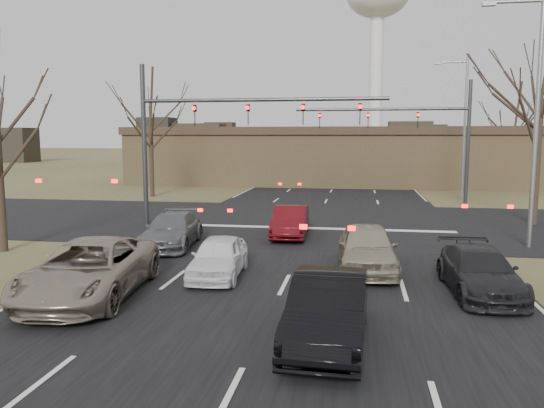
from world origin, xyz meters
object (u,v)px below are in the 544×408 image
(building, at_px, (357,156))
(car_black_hatch, at_px, (328,309))
(car_grey_ahead, at_px, (172,230))
(car_silver_ahead, at_px, (367,248))
(mast_arm_far, at_px, (423,128))
(streetlight_right_near, at_px, (532,107))
(streetlight_right_far, at_px, (462,120))
(car_silver_suv, at_px, (89,270))
(water_tower, at_px, (378,4))
(car_red_ahead, at_px, (290,222))
(car_charcoal_sedan, at_px, (480,272))
(car_white_sedan, at_px, (219,257))
(mast_arm_near, at_px, (207,124))

(building, relative_size, car_black_hatch, 9.37)
(car_grey_ahead, height_order, car_silver_ahead, car_silver_ahead)
(car_grey_ahead, bearing_deg, mast_arm_far, 46.82)
(car_silver_ahead, bearing_deg, streetlight_right_near, 34.76)
(streetlight_right_near, relative_size, streetlight_right_far, 1.00)
(car_silver_suv, xyz_separation_m, car_grey_ahead, (-0.11, 6.94, -0.11))
(water_tower, relative_size, car_red_ahead, 10.70)
(water_tower, height_order, car_black_hatch, water_tower)
(car_red_ahead, bearing_deg, building, 81.88)
(water_tower, height_order, car_charcoal_sedan, water_tower)
(streetlight_right_far, height_order, car_silver_ahead, streetlight_right_far)
(car_charcoal_sedan, bearing_deg, car_silver_ahead, 143.40)
(car_red_ahead, bearing_deg, car_charcoal_sedan, -52.57)
(water_tower, height_order, car_silver_ahead, water_tower)
(streetlight_right_near, bearing_deg, water_tower, 91.47)
(building, relative_size, car_charcoal_sedan, 9.58)
(streetlight_right_near, relative_size, car_silver_ahead, 2.17)
(water_tower, distance_m, streetlight_right_near, 114.02)
(building, height_order, car_white_sedan, building)
(car_charcoal_sedan, bearing_deg, car_red_ahead, 126.88)
(streetlight_right_near, bearing_deg, car_charcoal_sedan, -114.89)
(car_grey_ahead, bearing_deg, car_silver_ahead, -25.41)
(car_silver_suv, bearing_deg, car_silver_ahead, 22.95)
(mast_arm_near, height_order, car_black_hatch, mast_arm_near)
(streetlight_right_far, xyz_separation_m, car_black_hatch, (-7.77, -28.26, -4.84))
(car_silver_suv, height_order, car_white_sedan, car_silver_suv)
(streetlight_right_far, xyz_separation_m, car_silver_ahead, (-6.85, -21.85, -4.80))
(mast_arm_far, relative_size, car_grey_ahead, 2.38)
(water_tower, height_order, mast_arm_far, water_tower)
(water_tower, distance_m, car_charcoal_sedan, 122.02)
(car_red_ahead, distance_m, car_silver_ahead, 6.51)
(mast_arm_far, distance_m, car_charcoal_sedan, 20.43)
(mast_arm_far, xyz_separation_m, streetlight_right_near, (2.64, -13.00, 0.57))
(car_red_ahead, xyz_separation_m, car_silver_ahead, (3.27, -5.62, 0.10))
(water_tower, xyz_separation_m, streetlight_right_near, (2.82, -110.00, -29.88))
(mast_arm_far, bearing_deg, building, 105.58)
(streetlight_right_near, bearing_deg, building, 103.69)
(streetlight_right_far, relative_size, car_red_ahead, 2.41)
(building, distance_m, mast_arm_near, 26.14)
(mast_arm_far, distance_m, car_silver_suv, 25.17)
(mast_arm_near, distance_m, car_white_sedan, 10.78)
(mast_arm_near, distance_m, car_red_ahead, 6.62)
(streetlight_right_near, distance_m, car_grey_ahead, 15.09)
(streetlight_right_near, bearing_deg, mast_arm_near, 167.95)
(car_grey_ahead, bearing_deg, car_silver_suv, -95.06)
(car_charcoal_sedan, relative_size, car_grey_ahead, 0.95)
(building, bearing_deg, car_silver_suv, -100.97)
(car_black_hatch, distance_m, car_silver_ahead, 6.48)
(mast_arm_near, relative_size, mast_arm_far, 1.09)
(car_white_sedan, bearing_deg, car_charcoal_sedan, -7.74)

